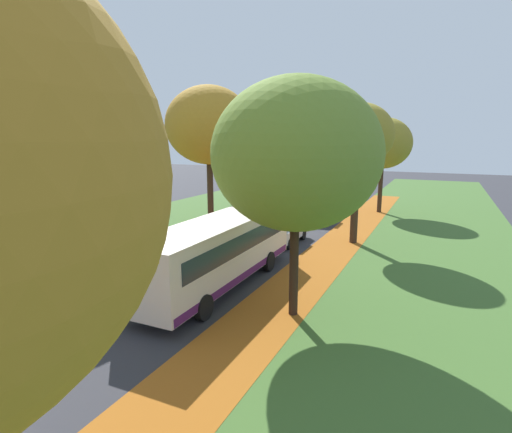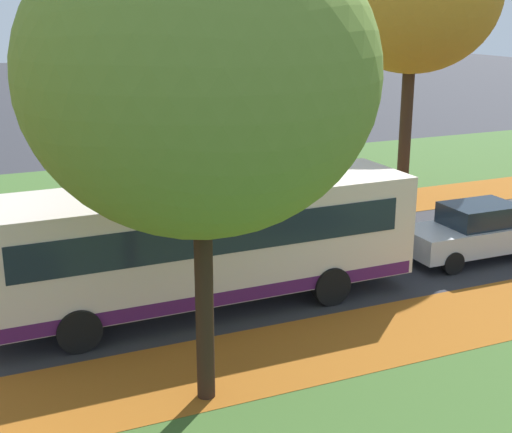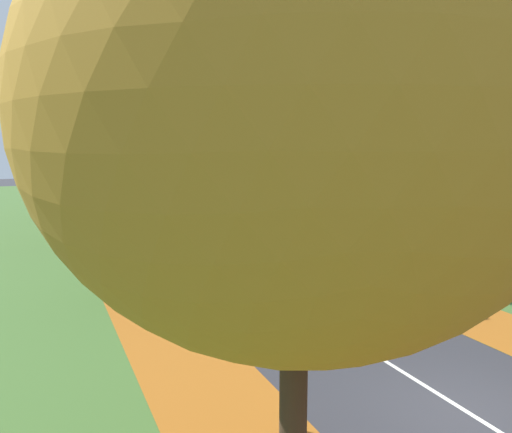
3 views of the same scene
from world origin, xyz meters
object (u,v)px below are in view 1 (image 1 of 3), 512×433
(bollard_sixth, at_px, (169,248))
(tree_right_mid, at_px, (358,136))
(tree_left_near, at_px, (85,156))
(bollard_fifth, at_px, (126,266))
(tree_left_far, at_px, (269,139))
(tree_right_far, at_px, (383,143))
(bollard_fourth, at_px, (68,290))
(car_silver_lead, at_px, (285,230))
(tree_left_mid, at_px, (209,126))
(car_grey_following, at_px, (320,211))
(bus, at_px, (219,249))
(tree_right_near, at_px, (296,155))

(bollard_sixth, bearing_deg, tree_right_mid, 38.76)
(tree_left_near, relative_size, bollard_fifth, 11.18)
(bollard_fifth, relative_size, bollard_sixth, 0.94)
(tree_left_far, xyz_separation_m, tree_right_far, (10.79, 0.02, -0.35))
(tree_left_far, distance_m, bollard_fourth, 26.34)
(tree_right_far, height_order, car_silver_lead, tree_right_far)
(car_silver_lead, bearing_deg, bollard_sixth, -133.45)
(tree_left_mid, bearing_deg, bollard_fourth, -82.82)
(tree_right_far, bearing_deg, tree_left_mid, -133.62)
(tree_left_near, bearing_deg, bollard_fifth, 13.60)
(tree_right_mid, xyz_separation_m, tree_right_far, (-0.09, 11.62, -0.59))
(tree_right_far, bearing_deg, bollard_fourth, -109.12)
(tree_right_mid, distance_m, tree_right_far, 11.64)
(bollard_fourth, height_order, car_grey_following, car_grey_following)
(tree_right_far, height_order, bollard_fourth, tree_right_far)
(bus, bearing_deg, tree_right_far, 80.15)
(bollard_fifth, height_order, bus, bus)
(tree_left_near, bearing_deg, car_grey_following, 67.39)
(tree_right_far, height_order, car_grey_following, tree_right_far)
(bollard_fourth, bearing_deg, tree_right_mid, 57.28)
(tree_right_near, bearing_deg, tree_right_mid, 90.62)
(car_grey_following, bearing_deg, bus, -90.48)
(tree_left_mid, bearing_deg, bus, -56.92)
(tree_left_near, height_order, car_silver_lead, tree_left_near)
(tree_left_far, relative_size, car_grey_following, 1.97)
(tree_right_mid, xyz_separation_m, bollard_sixth, (-8.93, -7.17, -6.28))
(tree_left_near, distance_m, tree_left_mid, 11.52)
(tree_right_near, height_order, bollard_fifth, tree_right_near)
(tree_left_mid, xyz_separation_m, tree_right_far, (10.67, 11.20, -1.34))
(tree_left_far, bearing_deg, car_grey_following, -40.30)
(bollard_fourth, bearing_deg, bollard_fifth, 89.11)
(bollard_sixth, bearing_deg, tree_left_far, 95.96)
(tree_left_near, height_order, bus, tree_left_near)
(tree_right_near, relative_size, bus, 0.83)
(tree_left_far, height_order, bollard_fourth, tree_left_far)
(bollard_fourth, bearing_deg, tree_left_near, 119.31)
(tree_left_near, relative_size, car_grey_following, 1.82)
(tree_right_near, bearing_deg, tree_left_near, 177.07)
(tree_left_mid, distance_m, tree_right_mid, 10.80)
(tree_left_mid, xyz_separation_m, tree_right_mid, (10.77, -0.42, -0.75))
(tree_left_near, bearing_deg, bollard_fourth, -60.69)
(tree_right_far, relative_size, bus, 0.80)
(tree_left_far, xyz_separation_m, bollard_fourth, (1.93, -25.55, -6.11))
(bus, bearing_deg, tree_right_mid, 69.11)
(bollard_sixth, relative_size, bus, 0.07)
(bollard_fourth, relative_size, car_grey_following, 0.14)
(tree_left_near, bearing_deg, tree_right_far, 65.01)
(tree_right_near, bearing_deg, car_grey_following, 102.77)
(tree_left_near, distance_m, bus, 7.89)
(tree_right_mid, bearing_deg, tree_left_near, -134.08)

